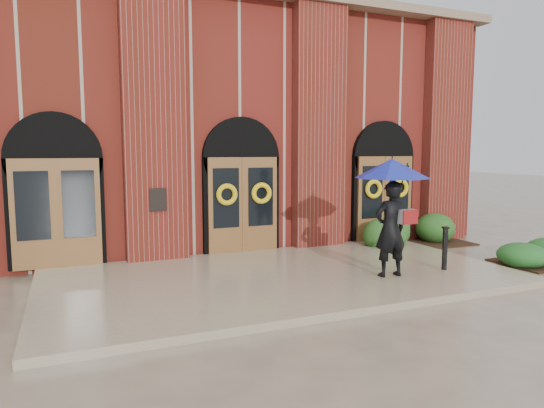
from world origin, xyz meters
TOP-DOWN VIEW (x-y plane):
  - ground at (0.00, 0.00)m, footprint 90.00×90.00m
  - landing at (0.00, 0.15)m, footprint 10.00×5.30m
  - church_building at (0.00, 8.78)m, footprint 16.20×12.53m
  - man_with_umbrella at (2.03, -0.91)m, footprint 1.65×1.65m
  - metal_post at (3.49, -0.95)m, footprint 0.17×0.17m
  - hedge_wall_right at (5.20, 2.20)m, footprint 3.36×1.34m
  - hedge_front_right at (6.46, -0.90)m, footprint 1.56×1.34m

SIDE VIEW (x-z plane):
  - ground at x=0.00m, z-range 0.00..0.00m
  - landing at x=0.00m, z-range 0.00..0.15m
  - hedge_front_right at x=6.46m, z-range 0.00..0.55m
  - hedge_wall_right at x=5.20m, z-range 0.00..0.86m
  - metal_post at x=3.49m, z-range 0.17..1.16m
  - man_with_umbrella at x=2.03m, z-range 0.65..3.16m
  - church_building at x=0.00m, z-range 0.00..7.00m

